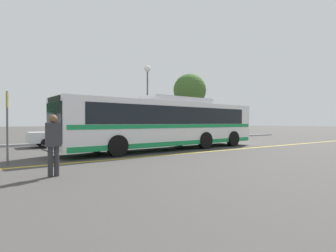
% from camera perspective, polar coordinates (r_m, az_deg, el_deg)
% --- Properties ---
extents(ground_plane, '(220.00, 220.00, 0.00)m').
position_cam_1_polar(ground_plane, '(15.70, 0.11, -4.96)').
color(ground_plane, '#423F3D').
extents(lane_strip_0, '(32.62, 0.20, 0.01)m').
position_cam_1_polar(lane_strip_0, '(13.56, 5.27, -5.85)').
color(lane_strip_0, gold).
rests_on(lane_strip_0, ground_plane).
extents(curb_strip, '(40.62, 0.36, 0.15)m').
position_cam_1_polar(curb_strip, '(21.52, -10.71, -3.23)').
color(curb_strip, '#99999E').
rests_on(curb_strip, ground_plane).
extents(transit_bus, '(13.07, 3.51, 3.04)m').
position_cam_1_polar(transit_bus, '(15.24, 0.05, 0.72)').
color(transit_bus, white).
rests_on(transit_bus, ground_plane).
extents(parked_car_1, '(4.56, 1.97, 1.38)m').
position_cam_1_polar(parked_car_1, '(18.69, -21.26, -1.90)').
color(parked_car_1, silver).
rests_on(parked_car_1, ground_plane).
extents(pedestrian_0, '(0.43, 0.25, 1.79)m').
position_cam_1_polar(pedestrian_0, '(8.26, -23.68, -3.02)').
color(pedestrian_0, '#2D2D33').
rests_on(pedestrian_0, ground_plane).
extents(bus_stop_sign, '(0.07, 0.40, 2.72)m').
position_cam_1_polar(bus_stop_sign, '(11.38, -31.61, 1.38)').
color(bus_stop_sign, '#59595E').
rests_on(bus_stop_sign, ground_plane).
extents(street_lamp, '(0.57, 0.57, 6.78)m').
position_cam_1_polar(street_lamp, '(24.28, -4.50, 9.27)').
color(street_lamp, '#59595E').
rests_on(street_lamp, ground_plane).
extents(tree_0, '(3.57, 3.57, 6.89)m').
position_cam_1_polar(tree_0, '(28.93, 4.74, 7.73)').
color(tree_0, '#513823').
rests_on(tree_0, ground_plane).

